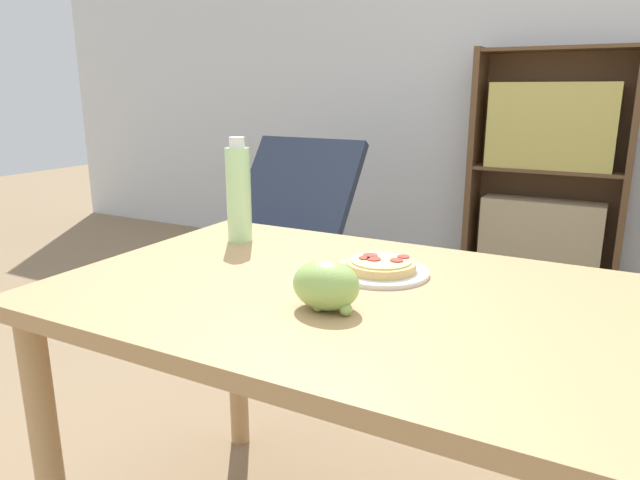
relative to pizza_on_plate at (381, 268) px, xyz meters
The scene contains 7 objects.
wall_back 2.63m from the pizza_on_plate, 89.78° to the left, with size 8.00×0.05×2.60m.
dining_table 0.18m from the pizza_on_plate, 63.53° to the right, with size 1.39×0.81×0.74m.
pizza_on_plate is the anchor object (origin of this frame).
grape_bunch 0.24m from the pizza_on_plate, 92.44° to the right, with size 0.13×0.10×0.10m.
drink_bottle 0.47m from the pizza_on_plate, 168.70° to the left, with size 0.07×0.07×0.28m.
lounge_chair_near 1.80m from the pizza_on_plate, 129.82° to the left, with size 0.68×0.78×0.88m.
bookshelf 2.41m from the pizza_on_plate, 88.69° to the left, with size 0.88×0.27×1.38m.
Camera 1 is at (0.44, -1.08, 1.14)m, focal length 32.00 mm.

